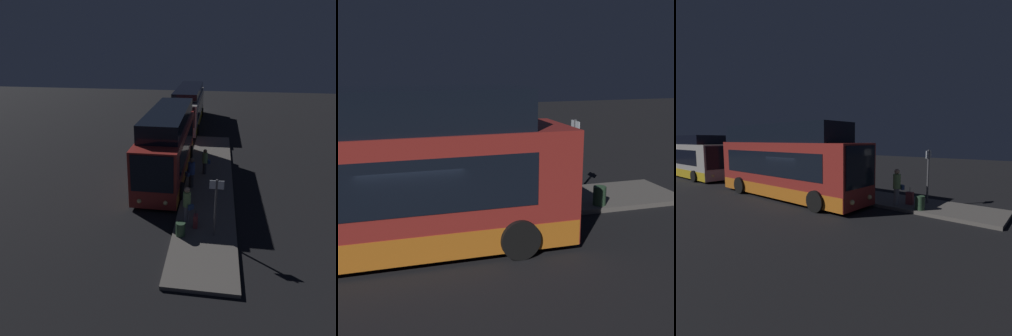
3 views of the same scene
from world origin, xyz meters
The scene contains 9 objects.
ground centered at (0.00, 0.00, 0.00)m, with size 80.00×80.00×0.00m, color black.
platform centered at (0.00, 3.07, 0.08)m, with size 20.00×2.93×0.17m.
bus_lead centered at (-1.04, 0.25, 1.94)m, with size 10.79×2.83×4.33m.
passenger_boarding centered at (5.26, 2.15, 1.16)m, with size 0.61×0.63×1.82m.
passenger_waiting centered at (-1.04, 2.73, 1.09)m, with size 0.48×0.60×1.70m.
passenger_with_bags centered at (1.22, 2.01, 1.16)m, with size 0.65×0.67×1.85m.
suitcase centered at (5.75, 2.61, 0.49)m, with size 0.36×0.21×0.88m.
sign_post centered at (6.30, 3.50, 1.84)m, with size 0.10×0.63×2.75m.
trash_bin centered at (6.56, 1.99, 0.49)m, with size 0.44×0.44×0.65m.
Camera 2 is at (-0.98, -11.64, 5.06)m, focal length 50.00 mm.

